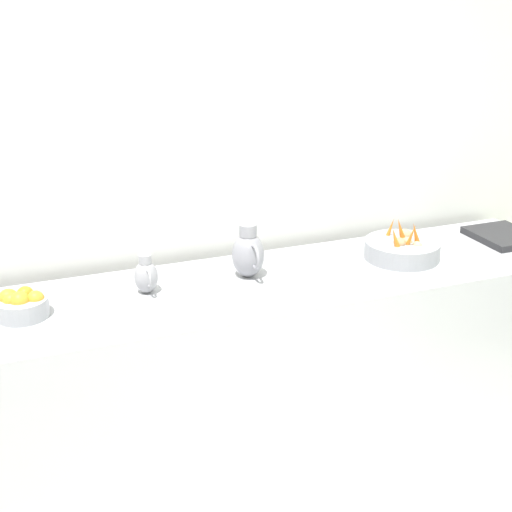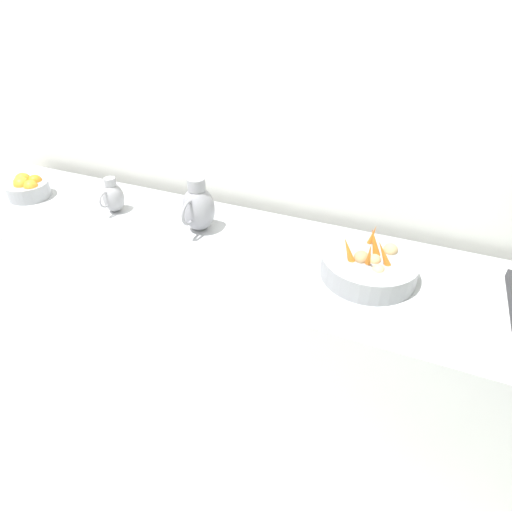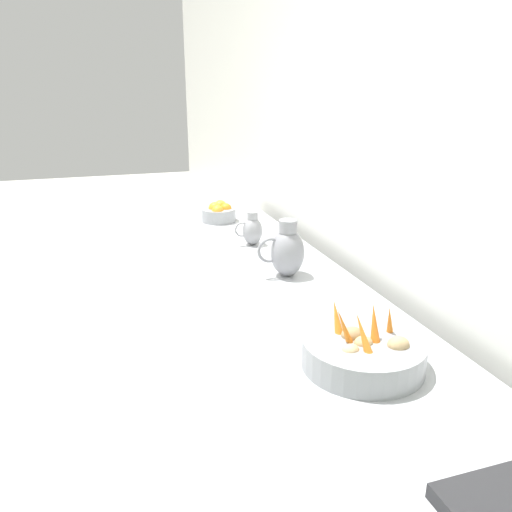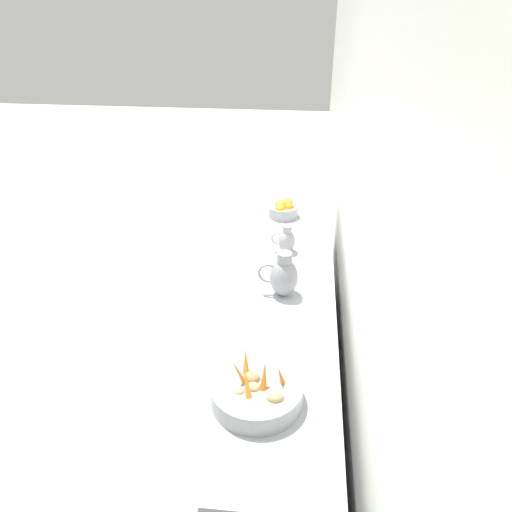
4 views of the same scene
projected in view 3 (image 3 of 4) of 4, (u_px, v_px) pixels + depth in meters
The scene contains 6 objects.
tile_wall_left at pixel (479, 146), 1.61m from camera, with size 0.10×9.37×3.00m, color silver.
prep_counter at pixel (280, 380), 2.27m from camera, with size 0.70×2.97×0.88m, color #ADAFB5.
vegetable_colander at pixel (363, 352), 1.54m from camera, with size 0.37×0.37×0.21m.
orange_bowl at pixel (219, 212), 3.15m from camera, with size 0.21×0.21×0.12m.
metal_pitcher_tall at pixel (287, 251), 2.24m from camera, with size 0.21×0.15×0.25m.
metal_pitcher_short at pixel (252, 230), 2.68m from camera, with size 0.15×0.10×0.18m.
Camera 3 is at (-0.78, 1.84, 1.69)m, focal length 36.02 mm.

